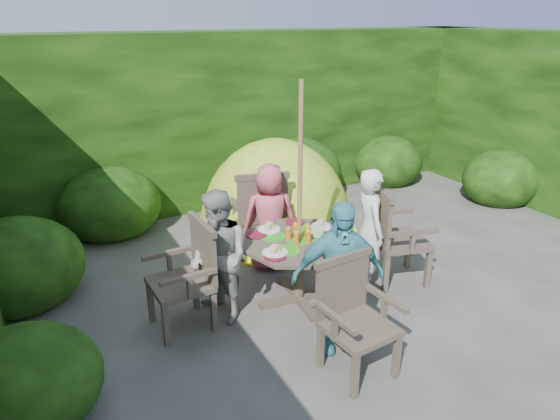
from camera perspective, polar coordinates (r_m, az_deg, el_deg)
name	(u,v)px	position (r m, az deg, el deg)	size (l,w,h in m)	color
ground	(410,313)	(5.13, 14.62, -11.32)	(60.00, 60.00, 0.00)	#403D39
hedge_enclosure	(339,157)	(5.58, 6.76, 6.05)	(9.00, 9.00, 2.50)	black
patio_table	(299,250)	(4.90, 2.21, -4.55)	(1.28, 1.28, 0.81)	#3F3529
parasol_pole	(300,199)	(4.69, 2.26, 1.25)	(0.04, 0.04, 2.20)	olive
garden_chair_right	(392,234)	(5.42, 12.70, -2.71)	(0.69, 0.74, 1.03)	#3F3529
garden_chair_left	(188,274)	(4.65, -10.44, -7.24)	(0.55, 0.60, 0.97)	#3F3529
garden_chair_back	(260,213)	(5.83, -2.30, -0.33)	(0.74, 0.69, 1.04)	#3F3529
garden_chair_front	(353,315)	(4.09, 8.36, -11.82)	(0.60, 0.54, 0.93)	#3F3529
child_right	(370,230)	(5.22, 10.25, -2.24)	(0.48, 0.31, 1.31)	silver
child_left	(219,258)	(4.64, -6.93, -5.43)	(0.62, 0.48, 1.27)	#979692
child_back	(270,217)	(5.56, -1.17, -0.82)	(0.60, 0.39, 1.22)	#D95967
child_front	(338,277)	(4.22, 6.64, -7.66)	(0.79, 0.33, 1.36)	#4BA3B0
dome_tent	(276,230)	(6.74, -0.46, -2.32)	(2.58, 2.58, 2.49)	#89BD24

